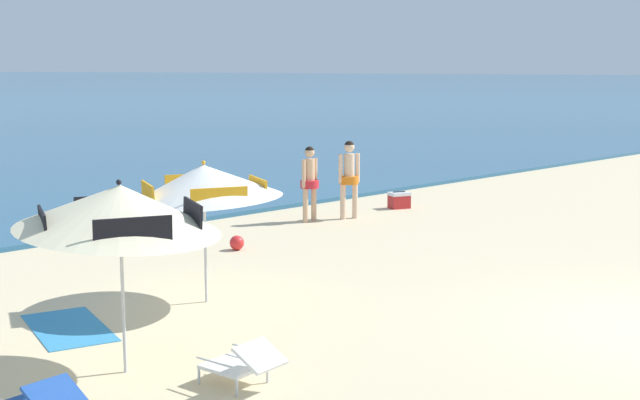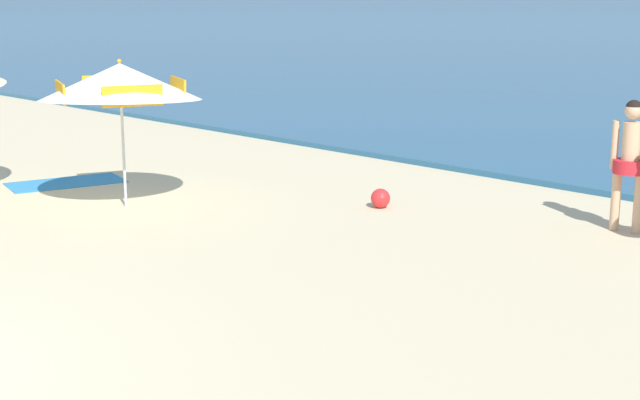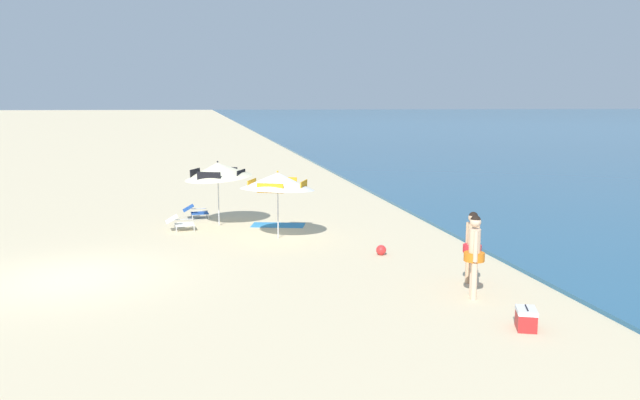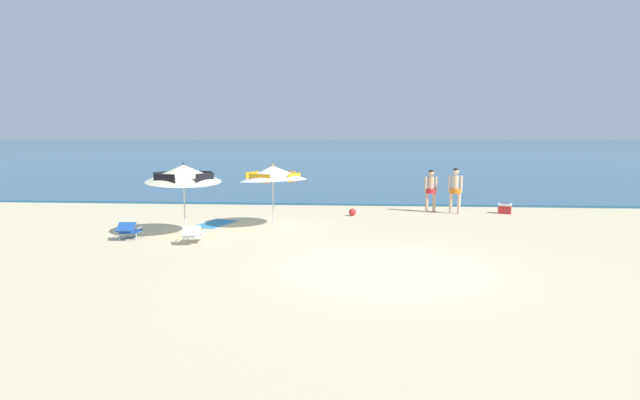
{
  "view_description": "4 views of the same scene",
  "coord_description": "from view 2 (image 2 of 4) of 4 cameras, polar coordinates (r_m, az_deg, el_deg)",
  "views": [
    {
      "loc": [
        -10.95,
        -4.56,
        3.44
      ],
      "look_at": [
        -0.43,
        6.07,
        1.13
      ],
      "focal_mm": 47.94,
      "sensor_mm": 36.0,
      "label": 1
    },
    {
      "loc": [
        7.7,
        -1.9,
        3.09
      ],
      "look_at": [
        0.29,
        5.55,
        0.68
      ],
      "focal_mm": 52.33,
      "sensor_mm": 36.0,
      "label": 2
    },
    {
      "loc": [
        15.24,
        3.12,
        4.14
      ],
      "look_at": [
        -2.39,
        6.49,
        1.34
      ],
      "focal_mm": 34.88,
      "sensor_mm": 36.0,
      "label": 3
    },
    {
      "loc": [
        -0.62,
        -11.63,
        2.98
      ],
      "look_at": [
        -1.96,
        6.07,
        0.82
      ],
      "focal_mm": 28.81,
      "sensor_mm": 36.0,
      "label": 4
    }
  ],
  "objects": [
    {
      "name": "beach_ball",
      "position": [
        13.35,
        3.72,
        0.1
      ],
      "size": [
        0.28,
        0.28,
        0.28
      ],
      "primitive_type": "sphere",
      "color": "red",
      "rests_on": "ground"
    },
    {
      "name": "beach_umbrella_striped_second",
      "position": [
        13.42,
        -12.12,
        7.08
      ],
      "size": [
        3.24,
        3.24,
        2.13
      ],
      "color": "silver",
      "rests_on": "ground"
    },
    {
      "name": "beach_towel",
      "position": [
        15.59,
        -15.27,
        1.03
      ],
      "size": [
        1.33,
        1.97,
        0.01
      ],
      "primitive_type": "cube",
      "rotation": [
        0.0,
        0.0,
        2.88
      ],
      "color": "#3384BC",
      "rests_on": "ground"
    },
    {
      "name": "person_standing_beside",
      "position": [
        12.49,
        18.45,
        2.55
      ],
      "size": [
        0.51,
        0.42,
        1.71
      ],
      "color": "#D8A87F",
      "rests_on": "ground"
    }
  ]
}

